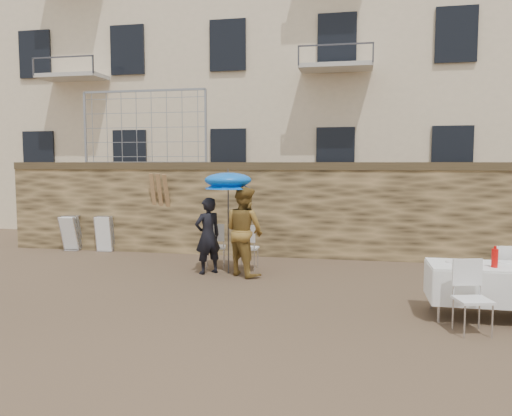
% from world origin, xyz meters
% --- Properties ---
extents(ground, '(80.00, 80.00, 0.00)m').
position_xyz_m(ground, '(0.00, 0.00, 0.00)').
color(ground, brown).
rests_on(ground, ground).
extents(stone_wall, '(13.00, 0.50, 2.20)m').
position_xyz_m(stone_wall, '(0.00, 5.00, 1.10)').
color(stone_wall, brown).
rests_on(stone_wall, ground).
extents(apartment_building, '(20.00, 8.00, 15.00)m').
position_xyz_m(apartment_building, '(0.00, 12.00, 7.50)').
color(apartment_building, beige).
rests_on(apartment_building, ground).
extents(chain_link_fence, '(3.20, 0.06, 1.80)m').
position_xyz_m(chain_link_fence, '(-3.00, 5.00, 3.10)').
color(chain_link_fence, gray).
rests_on(chain_link_fence, stone_wall).
extents(man_suit, '(0.66, 0.66, 1.54)m').
position_xyz_m(man_suit, '(-0.70, 2.78, 0.77)').
color(man_suit, black).
rests_on(man_suit, ground).
extents(woman_dress, '(1.09, 1.05, 1.77)m').
position_xyz_m(woman_dress, '(0.05, 2.78, 0.89)').
color(woman_dress, '#B68637').
rests_on(woman_dress, ground).
extents(umbrella, '(0.98, 0.98, 1.93)m').
position_xyz_m(umbrella, '(-0.30, 2.88, 1.82)').
color(umbrella, '#3F3F44').
rests_on(umbrella, ground).
extents(couple_chair_left, '(0.57, 0.57, 0.96)m').
position_xyz_m(couple_chair_left, '(-0.70, 3.33, 0.48)').
color(couple_chair_left, white).
rests_on(couple_chair_left, ground).
extents(couple_chair_right, '(0.49, 0.49, 0.96)m').
position_xyz_m(couple_chair_right, '(-0.00, 3.33, 0.48)').
color(couple_chair_right, white).
rests_on(couple_chair_right, ground).
extents(banquet_table, '(2.10, 0.85, 0.78)m').
position_xyz_m(banquet_table, '(4.31, 0.78, 0.73)').
color(banquet_table, white).
rests_on(banquet_table, ground).
extents(soda_bottle, '(0.09, 0.09, 0.26)m').
position_xyz_m(soda_bottle, '(4.11, 0.63, 0.91)').
color(soda_bottle, red).
rests_on(soda_bottle, banquet_table).
extents(table_chair_front_left, '(0.58, 0.58, 0.96)m').
position_xyz_m(table_chair_front_left, '(3.71, 0.03, 0.48)').
color(table_chair_front_left, white).
rests_on(table_chair_front_left, ground).
extents(table_chair_back, '(0.52, 0.52, 0.96)m').
position_xyz_m(table_chair_back, '(4.51, 1.58, 0.48)').
color(table_chair_back, white).
rests_on(table_chair_back, ground).
extents(chair_stack_left, '(0.46, 0.40, 0.92)m').
position_xyz_m(chair_stack_left, '(-4.86, 4.74, 0.46)').
color(chair_stack_left, white).
rests_on(chair_stack_left, ground).
extents(chair_stack_right, '(0.46, 0.32, 0.92)m').
position_xyz_m(chair_stack_right, '(-3.96, 4.74, 0.46)').
color(chair_stack_right, white).
rests_on(chair_stack_right, ground).
extents(wood_planks, '(0.70, 0.20, 2.00)m').
position_xyz_m(wood_planks, '(-2.36, 4.81, 1.00)').
color(wood_planks, '#A37749').
rests_on(wood_planks, ground).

